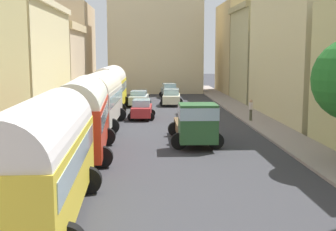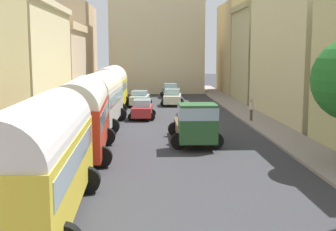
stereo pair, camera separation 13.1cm
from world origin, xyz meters
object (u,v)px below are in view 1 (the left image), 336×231
(cargo_truck_0, at_px, (196,123))
(car_3, at_px, (139,98))
(parked_bus_0, at_px, (41,155))
(car_1, at_px, (169,91))
(car_0, at_px, (171,97))
(car_2, at_px, (142,109))
(parked_bus_1, at_px, (82,114))
(parked_bus_2, at_px, (100,97))
(parked_bus_3, at_px, (110,87))
(pedestrian_1, at_px, (251,109))

(cargo_truck_0, relative_size, car_3, 1.64)
(parked_bus_0, relative_size, cargo_truck_0, 1.38)
(car_1, distance_m, car_3, 8.77)
(parked_bus_0, height_order, car_0, parked_bus_0)
(car_1, height_order, car_2, car_1)
(parked_bus_0, height_order, car_1, parked_bus_0)
(parked_bus_1, bearing_deg, parked_bus_0, -90.00)
(parked_bus_0, distance_m, car_3, 30.54)
(cargo_truck_0, bearing_deg, parked_bus_2, 132.66)
(parked_bus_3, xyz_separation_m, car_2, (2.92, -5.17, -1.42))
(parked_bus_1, height_order, parked_bus_3, parked_bus_3)
(pedestrian_1, bearing_deg, car_1, 105.18)
(parked_bus_3, height_order, cargo_truck_0, parked_bus_3)
(parked_bus_2, xyz_separation_m, car_2, (2.92, 3.83, -1.37))
(car_3, bearing_deg, parked_bus_0, -94.87)
(parked_bus_3, distance_m, cargo_truck_0, 16.72)
(parked_bus_2, xyz_separation_m, car_1, (6.02, 20.48, -1.32))
(parked_bus_1, distance_m, pedestrian_1, 15.40)
(car_0, height_order, car_2, car_0)
(parked_bus_2, bearing_deg, car_3, 78.21)
(car_2, relative_size, car_3, 0.94)
(car_3, bearing_deg, parked_bus_2, -101.79)
(parked_bus_2, distance_m, car_0, 14.21)
(parked_bus_3, bearing_deg, car_1, 62.31)
(car_0, bearing_deg, pedestrian_1, -64.85)
(parked_bus_0, xyz_separation_m, parked_bus_2, (0.00, 18.00, 0.01))
(parked_bus_2, bearing_deg, parked_bus_3, 90.00)
(car_0, xyz_separation_m, car_1, (0.19, 7.59, 0.00))
(cargo_truck_0, bearing_deg, car_0, 90.62)
(car_0, bearing_deg, car_3, -171.47)
(parked_bus_2, distance_m, parked_bus_3, 9.00)
(parked_bus_0, bearing_deg, car_2, 82.38)
(parked_bus_2, xyz_separation_m, car_0, (5.83, 12.89, -1.32))
(parked_bus_1, distance_m, car_0, 22.69)
(parked_bus_3, height_order, car_0, parked_bus_3)
(parked_bus_1, relative_size, pedestrian_1, 4.71)
(parked_bus_3, relative_size, cargo_truck_0, 1.43)
(parked_bus_2, height_order, car_2, parked_bus_2)
(cargo_truck_0, bearing_deg, parked_bus_3, 111.23)
(parked_bus_1, distance_m, car_3, 21.60)
(cargo_truck_0, distance_m, pedestrian_1, 9.59)
(cargo_truck_0, relative_size, car_1, 1.74)
(parked_bus_2, distance_m, pedestrian_1, 11.32)
(parked_bus_1, height_order, car_3, parked_bus_1)
(parked_bus_0, bearing_deg, parked_bus_1, 90.00)
(car_3, bearing_deg, cargo_truck_0, -79.67)
(parked_bus_0, xyz_separation_m, parked_bus_3, (-0.00, 27.00, 0.06))
(parked_bus_3, distance_m, car_2, 6.10)
(parked_bus_3, relative_size, car_2, 2.49)
(parked_bus_2, relative_size, car_1, 2.40)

